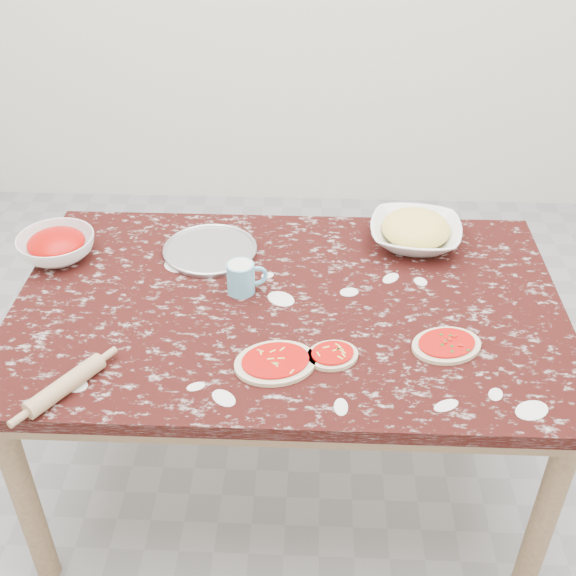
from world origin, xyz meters
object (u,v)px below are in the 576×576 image
at_px(sauce_bowl, 57,247).
at_px(flour_mug, 242,277).
at_px(rolling_pin, 65,385).
at_px(worktable, 288,324).
at_px(cheese_bowl, 415,234).
at_px(pizza_tray, 210,251).

distance_m(sauce_bowl, flour_mug, 0.62).
xyz_separation_m(flour_mug, rolling_pin, (-0.40, -0.44, -0.03)).
bearing_deg(worktable, cheese_bowl, 40.01).
bearing_deg(flour_mug, cheese_bowl, 28.14).
relative_size(pizza_tray, sauce_bowl, 1.23).
height_order(sauce_bowl, cheese_bowl, sauce_bowl).
xyz_separation_m(sauce_bowl, cheese_bowl, (1.14, 0.13, -0.00)).
distance_m(pizza_tray, rolling_pin, 0.71).
height_order(worktable, cheese_bowl, cheese_bowl).
bearing_deg(rolling_pin, pizza_tray, 67.17).
distance_m(cheese_bowl, rolling_pin, 1.19).
bearing_deg(sauce_bowl, pizza_tray, 5.69).
distance_m(worktable, cheese_bowl, 0.54).
bearing_deg(rolling_pin, cheese_bowl, 38.02).
bearing_deg(sauce_bowl, worktable, -15.73).
bearing_deg(worktable, rolling_pin, -143.54).
height_order(pizza_tray, flour_mug, flour_mug).
relative_size(worktable, flour_mug, 13.16).
xyz_separation_m(worktable, pizza_tray, (-0.26, 0.26, 0.09)).
xyz_separation_m(pizza_tray, rolling_pin, (-0.27, -0.65, 0.02)).
relative_size(sauce_bowl, flour_mug, 1.98).
bearing_deg(sauce_bowl, flour_mug, -14.88).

